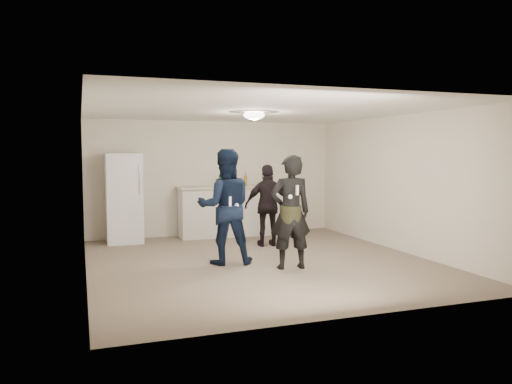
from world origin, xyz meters
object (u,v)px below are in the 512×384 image
object	(u,v)px
man	(225,207)
fridge	(124,198)
counter	(239,211)
woman	(290,212)
shaker	(229,183)
spectator	(268,205)

from	to	relation	value
man	fridge	bearing A→B (deg)	-51.16
counter	woman	xyz separation A→B (m)	(-0.20, -3.29, 0.36)
woman	shaker	bearing A→B (deg)	-82.81
shaker	spectator	distance (m)	1.38
fridge	woman	xyz separation A→B (m)	(2.26, -3.22, -0.01)
fridge	shaker	xyz separation A→B (m)	(2.19, -0.08, 0.28)
man	woman	distance (m)	1.10
fridge	spectator	xyz separation A→B (m)	(2.61, -1.34, -0.11)
shaker	man	xyz separation A→B (m)	(-0.80, -2.47, -0.24)
fridge	man	size ratio (longest dim) A/B	0.96
counter	man	xyz separation A→B (m)	(-1.06, -2.62, 0.41)
counter	shaker	world-z (taller)	shaker
shaker	man	world-z (taller)	man
woman	man	bearing A→B (deg)	-31.86
counter	man	world-z (taller)	man
counter	spectator	size ratio (longest dim) A/B	1.64
fridge	man	bearing A→B (deg)	-61.37
shaker	woman	size ratio (longest dim) A/B	0.10
counter	woman	world-z (taller)	woman
spectator	counter	bearing A→B (deg)	-76.16
counter	fridge	world-z (taller)	fridge
fridge	woman	size ratio (longest dim) A/B	1.01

